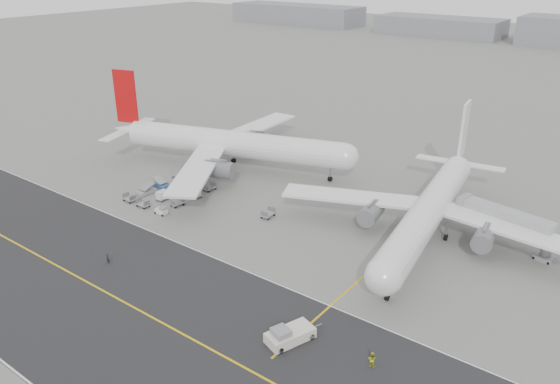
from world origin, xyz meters
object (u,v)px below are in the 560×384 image
Objects in this scene: airliner_b at (430,209)px; ground_crew_b at (372,359)px; airliner_a at (228,143)px; pushback_tug at (289,335)px; jet_bridge at (506,220)px; ground_crew_a at (108,259)px.

airliner_b reaches higher than ground_crew_b.
pushback_tug is at bearing -148.54° from airliner_a.
pushback_tug is at bearing -98.05° from jet_bridge.
airliner_a is at bearing 114.70° from ground_crew_a.
jet_bridge reaches higher than ground_crew_a.
airliner_a is 43.00m from ground_crew_a.
pushback_tug is 42.34m from jet_bridge.
airliner_a reaches higher than pushback_tug.
pushback_tug is at bearing 3.94° from ground_crew_b.
ground_crew_a is at bearing -2.85° from ground_crew_b.
ground_crew_a is at bearing -141.79° from airliner_b.
airliner_b is at bearing 54.50° from ground_crew_a.
airliner_b is 34.01m from ground_crew_b.
airliner_a is 1.08× the size of airliner_b.
ground_crew_b is at bearing -85.68° from airliner_b.
airliner_a reaches higher than ground_crew_a.
jet_bridge is (13.27, 40.06, 3.33)m from pushback_tug.
jet_bridge is at bearing 91.27° from pushback_tug.
airliner_b is 30.39× the size of ground_crew_a.
ground_crew_b is at bearing 13.25° from ground_crew_a.
pushback_tug is 0.48× the size of jet_bridge.
jet_bridge reaches higher than pushback_tug.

